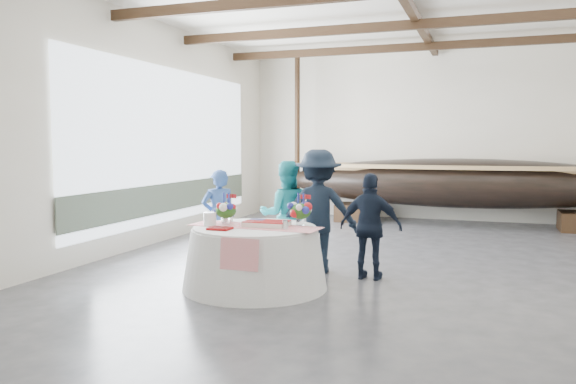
% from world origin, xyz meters
% --- Properties ---
extents(floor, '(10.00, 12.00, 0.01)m').
position_xyz_m(floor, '(0.00, 0.00, 0.00)').
color(floor, '#3D3D42').
rests_on(floor, ground).
extents(wall_back, '(10.00, 0.02, 4.50)m').
position_xyz_m(wall_back, '(0.00, 6.00, 2.25)').
color(wall_back, silver).
rests_on(wall_back, ground).
extents(wall_front, '(10.00, 0.02, 4.50)m').
position_xyz_m(wall_front, '(0.00, -6.00, 2.25)').
color(wall_front, silver).
rests_on(wall_front, ground).
extents(wall_left, '(0.02, 12.00, 4.50)m').
position_xyz_m(wall_left, '(-5.00, 0.00, 2.25)').
color(wall_left, silver).
rests_on(wall_left, ground).
extents(pavilion_structure, '(9.80, 11.76, 4.50)m').
position_xyz_m(pavilion_structure, '(0.00, 0.85, 4.00)').
color(pavilion_structure, black).
rests_on(pavilion_structure, ground).
extents(open_bay, '(0.03, 7.00, 3.20)m').
position_xyz_m(open_bay, '(-4.95, 1.00, 1.83)').
color(open_bay, silver).
rests_on(open_bay, ground).
extents(longboat_display, '(8.86, 1.77, 1.66)m').
position_xyz_m(longboat_display, '(0.70, 4.99, 1.06)').
color(longboat_display, black).
rests_on(longboat_display, ground).
extents(banquet_table, '(2.04, 2.04, 0.87)m').
position_xyz_m(banquet_table, '(-1.71, -2.23, 0.43)').
color(banquet_table, white).
rests_on(banquet_table, ground).
extents(tabletop_items, '(1.91, 1.02, 0.40)m').
position_xyz_m(tabletop_items, '(-1.73, -2.10, 1.02)').
color(tabletop_items, red).
rests_on(tabletop_items, banquet_table).
extents(guest_woman_blue, '(0.69, 0.67, 1.60)m').
position_xyz_m(guest_woman_blue, '(-2.90, -0.97, 0.80)').
color(guest_woman_blue, '#2B4B8B').
rests_on(guest_woman_blue, ground).
extents(guest_woman_teal, '(1.05, 0.95, 1.75)m').
position_xyz_m(guest_woman_teal, '(-1.72, -0.92, 0.88)').
color(guest_woman_teal, '#22A9B3').
rests_on(guest_woman_teal, ground).
extents(guest_man_left, '(1.40, 1.03, 1.94)m').
position_xyz_m(guest_man_left, '(-1.15, -0.98, 0.97)').
color(guest_man_left, black).
rests_on(guest_man_left, ground).
extents(guest_man_right, '(0.95, 0.42, 1.59)m').
position_xyz_m(guest_man_right, '(-0.27, -1.20, 0.80)').
color(guest_man_right, black).
rests_on(guest_man_right, ground).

